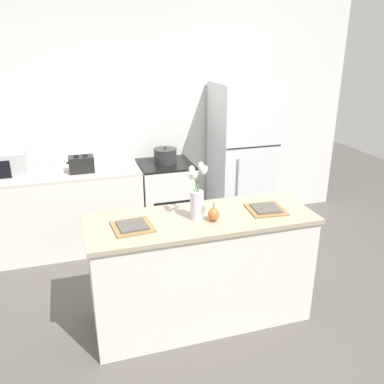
{
  "coord_description": "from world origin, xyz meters",
  "views": [
    {
      "loc": [
        -0.93,
        -2.75,
        2.25
      ],
      "look_at": [
        0.0,
        0.25,
        1.06
      ],
      "focal_mm": 38.0,
      "sensor_mm": 36.0,
      "label": 1
    }
  ],
  "objects_px": {
    "refrigerator": "(242,158)",
    "pear_figurine": "(214,214)",
    "cooking_pot": "(165,156)",
    "stove_range": "(166,200)",
    "flower_vase": "(197,197)",
    "plate_setting_right": "(266,209)",
    "toaster": "(81,164)",
    "plate_setting_left": "(133,226)",
    "microwave": "(2,165)"
  },
  "relations": [
    {
      "from": "refrigerator",
      "to": "pear_figurine",
      "type": "relative_size",
      "value": 12.49
    },
    {
      "from": "cooking_pot",
      "to": "stove_range",
      "type": "bearing_deg",
      "value": -102.89
    },
    {
      "from": "flower_vase",
      "to": "pear_figurine",
      "type": "relative_size",
      "value": 3.07
    },
    {
      "from": "plate_setting_right",
      "to": "cooking_pot",
      "type": "distance_m",
      "value": 1.7
    },
    {
      "from": "flower_vase",
      "to": "toaster",
      "type": "relative_size",
      "value": 1.57
    },
    {
      "from": "plate_setting_right",
      "to": "cooking_pot",
      "type": "height_order",
      "value": "cooking_pot"
    },
    {
      "from": "stove_range",
      "to": "plate_setting_right",
      "type": "bearing_deg",
      "value": -74.66
    },
    {
      "from": "toaster",
      "to": "refrigerator",
      "type": "bearing_deg",
      "value": 1.38
    },
    {
      "from": "plate_setting_left",
      "to": "toaster",
      "type": "relative_size",
      "value": 1.12
    },
    {
      "from": "pear_figurine",
      "to": "toaster",
      "type": "xyz_separation_m",
      "value": [
        -0.9,
        1.64,
        0.0
      ]
    },
    {
      "from": "stove_range",
      "to": "flower_vase",
      "type": "height_order",
      "value": "flower_vase"
    },
    {
      "from": "cooking_pot",
      "to": "plate_setting_right",
      "type": "bearing_deg",
      "value": -74.89
    },
    {
      "from": "refrigerator",
      "to": "plate_setting_right",
      "type": "xyz_separation_m",
      "value": [
        -0.5,
        -1.62,
        0.06
      ]
    },
    {
      "from": "plate_setting_right",
      "to": "microwave",
      "type": "height_order",
      "value": "microwave"
    },
    {
      "from": "flower_vase",
      "to": "toaster",
      "type": "xyz_separation_m",
      "value": [
        -0.78,
        1.57,
        -0.12
      ]
    },
    {
      "from": "refrigerator",
      "to": "plate_setting_right",
      "type": "height_order",
      "value": "refrigerator"
    },
    {
      "from": "stove_range",
      "to": "toaster",
      "type": "distance_m",
      "value": 1.08
    },
    {
      "from": "refrigerator",
      "to": "toaster",
      "type": "relative_size",
      "value": 6.39
    },
    {
      "from": "refrigerator",
      "to": "flower_vase",
      "type": "relative_size",
      "value": 4.06
    },
    {
      "from": "stove_range",
      "to": "plate_setting_left",
      "type": "height_order",
      "value": "plate_setting_left"
    },
    {
      "from": "toaster",
      "to": "cooking_pot",
      "type": "bearing_deg",
      "value": 3.61
    },
    {
      "from": "plate_setting_left",
      "to": "toaster",
      "type": "bearing_deg",
      "value": 100.13
    },
    {
      "from": "plate_setting_right",
      "to": "toaster",
      "type": "xyz_separation_m",
      "value": [
        -1.37,
        1.58,
        0.05
      ]
    },
    {
      "from": "refrigerator",
      "to": "microwave",
      "type": "height_order",
      "value": "refrigerator"
    },
    {
      "from": "pear_figurine",
      "to": "microwave",
      "type": "distance_m",
      "value": 2.38
    },
    {
      "from": "cooking_pot",
      "to": "toaster",
      "type": "bearing_deg",
      "value": -176.39
    },
    {
      "from": "refrigerator",
      "to": "pear_figurine",
      "type": "xyz_separation_m",
      "value": [
        -0.98,
        -1.69,
        0.1
      ]
    },
    {
      "from": "refrigerator",
      "to": "flower_vase",
      "type": "bearing_deg",
      "value": -124.12
    },
    {
      "from": "refrigerator",
      "to": "plate_setting_right",
      "type": "relative_size",
      "value": 5.72
    },
    {
      "from": "stove_range",
      "to": "microwave",
      "type": "distance_m",
      "value": 1.8
    },
    {
      "from": "plate_setting_left",
      "to": "plate_setting_right",
      "type": "bearing_deg",
      "value": 0.0
    },
    {
      "from": "pear_figurine",
      "to": "plate_setting_right",
      "type": "relative_size",
      "value": 0.46
    },
    {
      "from": "pear_figurine",
      "to": "toaster",
      "type": "distance_m",
      "value": 1.87
    },
    {
      "from": "pear_figurine",
      "to": "plate_setting_left",
      "type": "height_order",
      "value": "pear_figurine"
    },
    {
      "from": "flower_vase",
      "to": "microwave",
      "type": "bearing_deg",
      "value": 134.11
    },
    {
      "from": "pear_figurine",
      "to": "refrigerator",
      "type": "bearing_deg",
      "value": 59.81
    },
    {
      "from": "refrigerator",
      "to": "microwave",
      "type": "relative_size",
      "value": 3.73
    },
    {
      "from": "stove_range",
      "to": "toaster",
      "type": "relative_size",
      "value": 3.26
    },
    {
      "from": "plate_setting_left",
      "to": "pear_figurine",
      "type": "bearing_deg",
      "value": -5.97
    },
    {
      "from": "refrigerator",
      "to": "pear_figurine",
      "type": "distance_m",
      "value": 1.96
    },
    {
      "from": "stove_range",
      "to": "plate_setting_left",
      "type": "bearing_deg",
      "value": -111.68
    },
    {
      "from": "plate_setting_left",
      "to": "microwave",
      "type": "bearing_deg",
      "value": 123.14
    },
    {
      "from": "refrigerator",
      "to": "toaster",
      "type": "distance_m",
      "value": 1.88
    },
    {
      "from": "pear_figurine",
      "to": "plate_setting_left",
      "type": "distance_m",
      "value": 0.62
    },
    {
      "from": "plate_setting_left",
      "to": "microwave",
      "type": "xyz_separation_m",
      "value": [
        -1.06,
        1.62,
        0.1
      ]
    },
    {
      "from": "plate_setting_right",
      "to": "pear_figurine",
      "type": "bearing_deg",
      "value": -172.36
    },
    {
      "from": "pear_figurine",
      "to": "plate_setting_right",
      "type": "height_order",
      "value": "pear_figurine"
    },
    {
      "from": "plate_setting_right",
      "to": "stove_range",
      "type": "bearing_deg",
      "value": 105.34
    },
    {
      "from": "flower_vase",
      "to": "plate_setting_right",
      "type": "bearing_deg",
      "value": -1.11
    },
    {
      "from": "stove_range",
      "to": "plate_setting_left",
      "type": "xyz_separation_m",
      "value": [
        -0.65,
        -1.62,
        0.49
      ]
    }
  ]
}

